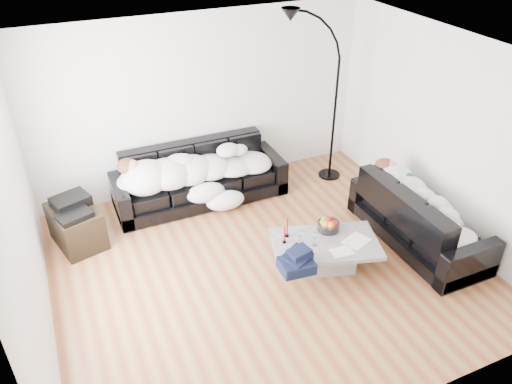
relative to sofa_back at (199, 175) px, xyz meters
name	(u,v)px	position (x,y,z in m)	size (l,w,h in m)	color
ground	(266,265)	(0.25, -1.77, -0.41)	(5.00, 5.00, 0.00)	brown
wall_back	(202,103)	(0.25, 0.48, 0.89)	(5.00, 0.02, 2.60)	silver
wall_left	(24,229)	(-2.25, -1.77, 0.89)	(0.02, 4.50, 2.60)	silver
wall_right	(445,135)	(2.75, -1.77, 0.89)	(0.02, 4.50, 2.60)	silver
ceiling	(269,58)	(0.25, -1.77, 2.19)	(5.00, 5.00, 0.00)	white
sofa_back	(199,175)	(0.00, 0.00, 0.00)	(2.48, 0.86, 0.81)	black
sofa_right	(420,215)	(2.27, -2.11, -0.01)	(1.97, 0.84, 0.80)	black
sleeper_back	(200,163)	(0.00, -0.05, 0.22)	(2.10, 0.73, 0.42)	white
sleeper_right	(423,201)	(2.27, -2.11, 0.22)	(1.69, 0.71, 0.41)	white
teal_cushion	(390,173)	(2.21, -1.50, 0.31)	(0.36, 0.30, 0.20)	#0C5A4B
coffee_table	(324,254)	(0.90, -2.07, -0.22)	(1.27, 0.74, 0.37)	#939699
fruit_bowl	(329,224)	(1.06, -1.87, 0.05)	(0.28, 0.28, 0.17)	white
wine_glass_a	(302,237)	(0.63, -1.97, 0.05)	(0.08, 0.08, 0.18)	white
wine_glass_b	(299,241)	(0.56, -2.01, 0.04)	(0.07, 0.07, 0.16)	white
wine_glass_c	(315,239)	(0.75, -2.07, 0.06)	(0.08, 0.08, 0.19)	white
candle_left	(284,235)	(0.44, -1.88, 0.08)	(0.04, 0.04, 0.23)	maroon
candle_right	(287,228)	(0.52, -1.78, 0.10)	(0.05, 0.05, 0.27)	maroon
newspaper_a	(356,241)	(1.25, -2.21, -0.03)	(0.31, 0.24, 0.01)	silver
newspaper_b	(342,251)	(0.98, -2.31, -0.03)	(0.26, 0.18, 0.01)	silver
navy_jacket	(298,256)	(0.37, -2.36, 0.14)	(0.40, 0.33, 0.20)	black
shoes	(333,235)	(1.30, -1.63, -0.36)	(0.41, 0.30, 0.09)	#472311
av_cabinet	(77,226)	(-1.80, -0.36, -0.14)	(0.52, 0.76, 0.52)	black
stereo	(72,205)	(-1.80, -0.36, 0.18)	(0.44, 0.34, 0.13)	black
floor_lamp	(335,107)	(2.12, -0.17, 0.77)	(0.85, 0.34, 2.35)	black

